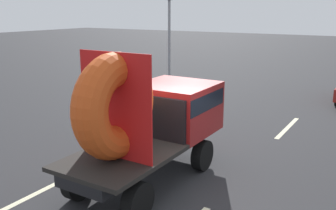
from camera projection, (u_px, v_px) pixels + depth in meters
ground_plane at (164, 182)px, 9.50m from camera, size 120.00×120.00×0.00m
flatbed_truck at (153, 116)px, 9.38m from camera, size 2.02×4.82×3.42m
traffic_light at (169, 18)px, 22.60m from camera, size 0.42×0.36×5.71m
lane_dash_left_near at (29, 197)px, 8.75m from camera, size 0.16×2.69×0.01m
lane_dash_left_far at (196, 114)px, 15.70m from camera, size 0.16×2.49×0.01m
lane_dash_right_far at (288, 128)px, 13.86m from camera, size 0.16×2.92×0.01m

